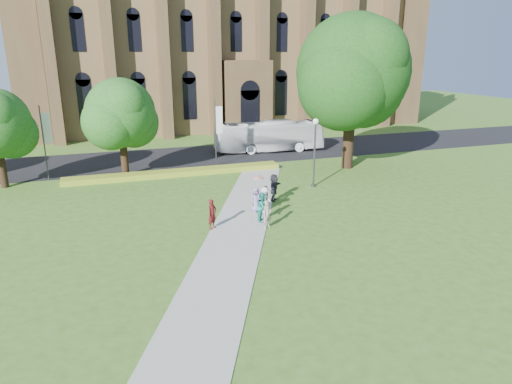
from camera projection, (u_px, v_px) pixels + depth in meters
name	position (u px, v px, depth m)	size (l,w,h in m)	color
ground	(247.00, 227.00, 27.01)	(160.00, 160.00, 0.00)	#3C631D
road	(185.00, 157.00, 45.10)	(160.00, 10.00, 0.02)	black
footpath	(242.00, 221.00, 27.91)	(3.20, 30.00, 0.04)	#B2B2A8
flower_hedge	(176.00, 173.00, 38.26)	(18.00, 1.40, 0.45)	gold
cathedral	(227.00, 29.00, 62.23)	(52.60, 18.25, 28.00)	brown
streetlamp	(315.00, 144.00, 34.25)	(0.44, 0.44, 5.24)	#38383D
large_tree	(353.00, 72.00, 38.54)	(9.60, 9.60, 13.20)	#332114
street_tree_1	(120.00, 113.00, 36.73)	(5.60, 5.60, 8.05)	#332114
banner_pole_0	(217.00, 129.00, 40.42)	(0.70, 0.10, 6.00)	#38383D
banner_pole_1	(45.00, 138.00, 36.08)	(0.70, 0.10, 6.00)	#38383D
tour_coach	(269.00, 136.00, 47.27)	(2.64, 11.29, 3.14)	silver
pedestrian_0	(212.00, 214.00, 26.46)	(0.65, 0.43, 1.78)	#4E1112
pedestrian_1	(263.00, 207.00, 27.64)	(0.87, 0.67, 1.78)	#1C8C78
pedestrian_2	(265.00, 200.00, 29.24)	(1.07, 0.61, 1.66)	silver
pedestrian_3	(266.00, 197.00, 29.87)	(0.91, 0.38, 1.56)	black
pedestrian_4	(256.00, 200.00, 29.28)	(0.79, 0.52, 1.62)	slate
pedestrian_5	(274.00, 187.00, 31.51)	(1.75, 0.56, 1.89)	#292830
pedestrian_6	(267.00, 214.00, 26.58)	(0.61, 0.40, 1.66)	gray
parasol	(258.00, 182.00, 29.09)	(0.77, 0.77, 0.67)	#D79798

